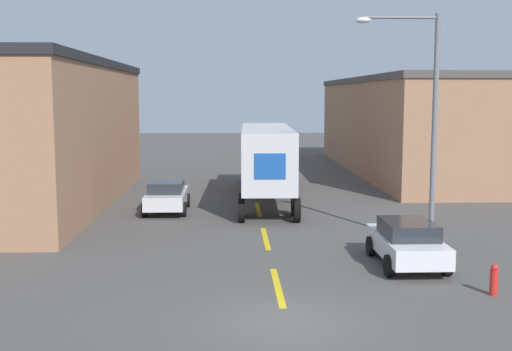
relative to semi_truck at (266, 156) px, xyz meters
name	(u,v)px	position (x,y,z in m)	size (l,w,h in m)	color
ground_plane	(287,322)	(-0.52, -18.64, -2.38)	(160.00, 160.00, 0.00)	#4C4947
road_centerline	(266,238)	(-0.52, -9.31, -2.38)	(0.20, 16.64, 0.01)	gold
warehouse_right	(442,125)	(13.64, 12.45, 1.04)	(13.47, 27.77, 6.84)	#9E7051
semi_truck	(266,156)	(0.00, 0.00, 0.00)	(3.11, 14.18, 3.96)	#B21919
parked_car_left_far	(167,196)	(-4.94, -3.35, -1.59)	(2.02, 4.18, 1.50)	silver
parked_car_right_near	(407,242)	(3.90, -13.51, -1.59)	(2.02, 4.18, 1.50)	silver
street_lamp	(425,112)	(5.24, -10.64, 2.57)	(3.09, 0.32, 8.49)	slate
fire_hydrant	(494,280)	(5.47, -16.75, -1.94)	(0.22, 0.22, 0.89)	red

